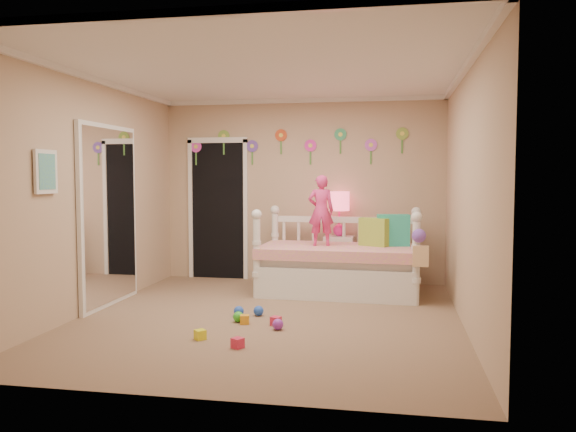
% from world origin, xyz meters
% --- Properties ---
extents(floor, '(4.00, 4.50, 0.01)m').
position_xyz_m(floor, '(0.00, 0.00, 0.00)').
color(floor, '#7F684C').
rests_on(floor, ground).
extents(ceiling, '(4.00, 4.50, 0.01)m').
position_xyz_m(ceiling, '(0.00, 0.00, 2.60)').
color(ceiling, white).
rests_on(ceiling, floor).
extents(back_wall, '(4.00, 0.01, 2.60)m').
position_xyz_m(back_wall, '(0.00, 2.25, 1.30)').
color(back_wall, tan).
rests_on(back_wall, floor).
extents(left_wall, '(0.01, 4.50, 2.60)m').
position_xyz_m(left_wall, '(-2.00, 0.00, 1.30)').
color(left_wall, tan).
rests_on(left_wall, floor).
extents(right_wall, '(0.01, 4.50, 2.60)m').
position_xyz_m(right_wall, '(2.00, 0.00, 1.30)').
color(right_wall, tan).
rests_on(right_wall, floor).
extents(crown_molding, '(4.00, 4.50, 0.06)m').
position_xyz_m(crown_molding, '(0.00, 0.00, 2.57)').
color(crown_molding, white).
rests_on(crown_molding, ceiling).
extents(daybed, '(2.07, 1.16, 1.10)m').
position_xyz_m(daybed, '(0.61, 1.43, 0.55)').
color(daybed, white).
rests_on(daybed, floor).
extents(pillow_turquoise, '(0.42, 0.21, 0.40)m').
position_xyz_m(pillow_turquoise, '(1.29, 1.55, 0.82)').
color(pillow_turquoise, '#23B298').
rests_on(pillow_turquoise, daybed).
extents(pillow_lime, '(0.40, 0.30, 0.36)m').
position_xyz_m(pillow_lime, '(1.05, 1.51, 0.79)').
color(pillow_lime, '#97BB39').
rests_on(pillow_lime, daybed).
extents(child, '(0.36, 0.27, 0.91)m').
position_xyz_m(child, '(0.38, 1.42, 1.07)').
color(child, '#ED3582').
rests_on(child, daybed).
extents(nightstand, '(0.41, 0.32, 0.67)m').
position_xyz_m(nightstand, '(0.55, 2.07, 0.34)').
color(nightstand, white).
rests_on(nightstand, floor).
extents(table_lamp, '(0.28, 0.28, 0.62)m').
position_xyz_m(table_lamp, '(0.55, 2.07, 1.08)').
color(table_lamp, '#E71E8A').
rests_on(table_lamp, nightstand).
extents(closet_doorway, '(0.90, 0.04, 2.07)m').
position_xyz_m(closet_doorway, '(-1.25, 2.23, 1.03)').
color(closet_doorway, black).
rests_on(closet_doorway, back_wall).
extents(flower_decals, '(3.40, 0.02, 0.50)m').
position_xyz_m(flower_decals, '(-0.09, 2.24, 1.94)').
color(flower_decals, '#B2668C').
rests_on(flower_decals, back_wall).
extents(mirror_closet, '(0.07, 1.30, 2.10)m').
position_xyz_m(mirror_closet, '(-1.96, 0.30, 1.05)').
color(mirror_closet, white).
rests_on(mirror_closet, left_wall).
extents(wall_picture, '(0.05, 0.34, 0.42)m').
position_xyz_m(wall_picture, '(-1.97, -0.90, 1.55)').
color(wall_picture, white).
rests_on(wall_picture, left_wall).
extents(hanging_bag, '(0.20, 0.16, 0.36)m').
position_xyz_m(hanging_bag, '(1.58, 0.84, 0.67)').
color(hanging_bag, beige).
rests_on(hanging_bag, daybed).
extents(toy_scatter, '(1.02, 1.42, 0.11)m').
position_xyz_m(toy_scatter, '(-0.16, -0.46, 0.06)').
color(toy_scatter, '#996666').
rests_on(toy_scatter, floor).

